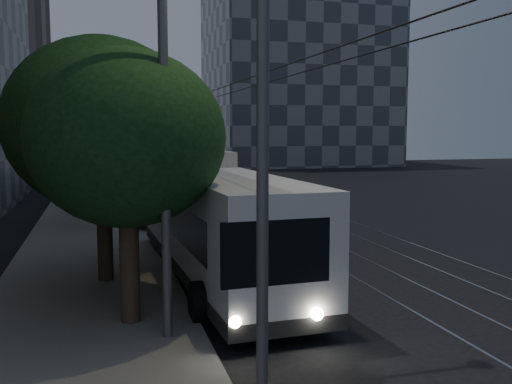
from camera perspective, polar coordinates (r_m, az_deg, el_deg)
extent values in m
plane|color=black|center=(18.23, 8.08, -8.01)|extent=(120.00, 120.00, 0.00)
cube|color=gray|center=(36.46, -15.90, -0.94)|extent=(5.00, 90.00, 0.15)
cube|color=#95959D|center=(37.21, -3.83, -0.68)|extent=(0.08, 90.00, 0.02)
cube|color=#95959D|center=(37.52, -1.68, -0.61)|extent=(0.08, 90.00, 0.02)
cube|color=#95959D|center=(37.91, 0.61, -0.54)|extent=(0.08, 90.00, 0.02)
cube|color=#95959D|center=(38.33, 2.68, -0.47)|extent=(0.08, 90.00, 0.02)
cylinder|color=black|center=(36.36, -10.35, 7.91)|extent=(0.02, 90.00, 0.02)
cylinder|color=black|center=(36.43, -9.24, 7.92)|extent=(0.02, 90.00, 0.02)
cylinder|color=#565658|center=(6.61, 0.65, -6.54)|extent=(0.14, 0.14, 6.00)
cylinder|color=#565658|center=(26.30, -11.47, 2.90)|extent=(0.14, 0.14, 6.00)
cylinder|color=#565658|center=(46.25, -13.18, 4.24)|extent=(0.14, 0.14, 6.00)
cylinder|color=#565658|center=(66.24, -13.86, 4.76)|extent=(0.14, 0.14, 6.00)
cube|color=#3A4049|center=(75.86, 4.12, 11.90)|extent=(22.00, 18.00, 24.00)
cube|color=#BDBDBF|center=(17.06, -4.01, -2.82)|extent=(3.15, 12.19, 2.87)
cube|color=black|center=(17.31, -3.98, -7.02)|extent=(3.19, 12.23, 0.35)
cube|color=black|center=(17.53, -4.34, -2.17)|extent=(3.09, 9.68, 1.06)
cube|color=black|center=(11.28, 2.04, -6.06)|extent=(2.27, 0.19, 1.31)
cube|color=black|center=(22.90, -6.98, 0.03)|extent=(2.07, 0.18, 1.01)
cube|color=#28F335|center=(11.12, 2.06, -1.50)|extent=(1.61, 0.14, 0.32)
cube|color=#939396|center=(19.84, -5.77, 3.32)|extent=(2.27, 2.32, 0.50)
sphere|color=white|center=(11.36, -2.13, -12.82)|extent=(0.26, 0.26, 0.26)
sphere|color=white|center=(11.85, 6.13, -12.04)|extent=(0.26, 0.26, 0.26)
cylinder|color=#565658|center=(20.81, -7.11, 6.16)|extent=(0.06, 4.56, 2.33)
cylinder|color=#565658|center=(20.91, -5.46, 6.18)|extent=(0.06, 4.56, 2.33)
cylinder|color=black|center=(13.42, -5.91, -10.97)|extent=(0.30, 1.01, 1.01)
cylinder|color=black|center=(14.01, 4.25, -10.21)|extent=(0.30, 1.01, 1.01)
cylinder|color=black|center=(19.69, -9.05, -5.46)|extent=(0.30, 1.01, 1.01)
cylinder|color=black|center=(20.10, -2.02, -5.15)|extent=(0.30, 1.01, 1.01)
cylinder|color=black|center=(21.58, -9.62, -4.45)|extent=(0.30, 1.01, 1.01)
cylinder|color=black|center=(21.95, -3.19, -4.18)|extent=(0.30, 1.01, 1.01)
imported|color=#9C9FA4|center=(27.57, -8.88, -1.43)|extent=(3.47, 6.26, 1.66)
imported|color=silver|center=(34.41, -7.95, -0.12)|extent=(2.80, 4.43, 1.41)
imported|color=silver|center=(39.50, -8.92, 0.69)|extent=(2.27, 5.02, 1.43)
imported|color=silver|center=(45.53, -10.29, 1.29)|extent=(2.83, 4.05, 1.27)
imported|color=white|center=(46.36, -9.88, 1.36)|extent=(2.39, 3.86, 1.23)
cylinder|color=#2E211A|center=(13.22, -12.52, -7.65)|extent=(0.44, 0.44, 2.65)
ellipsoid|color=black|center=(12.85, -12.83, 5.29)|extent=(4.37, 4.37, 3.93)
cylinder|color=#2E211A|center=(17.03, -14.87, -4.69)|extent=(0.44, 0.44, 2.60)
ellipsoid|color=black|center=(16.73, -15.19, 6.60)|extent=(5.43, 5.43, 4.89)
cylinder|color=#2E211A|center=(28.79, -15.11, -0.06)|extent=(0.44, 0.44, 2.85)
ellipsoid|color=black|center=(28.63, -15.29, 6.22)|extent=(4.61, 4.61, 4.15)
cylinder|color=#2E211A|center=(37.86, -14.64, 1.51)|extent=(0.44, 0.44, 2.99)
ellipsoid|color=black|center=(37.75, -14.77, 6.39)|extent=(4.60, 4.60, 4.14)
cylinder|color=#2E211A|center=(43.57, -15.22, 1.93)|extent=(0.44, 0.44, 2.75)
ellipsoid|color=black|center=(43.46, -15.34, 6.37)|extent=(5.31, 5.31, 4.78)
cylinder|color=#2E211A|center=(53.53, -14.72, 2.55)|extent=(0.44, 0.44, 2.47)
ellipsoid|color=black|center=(53.44, -14.82, 6.13)|extent=(5.62, 5.62, 5.06)
cylinder|color=#565658|center=(11.78, -9.24, 11.74)|extent=(0.20, 0.20, 11.22)
cylinder|color=#565658|center=(40.64, -13.64, 6.48)|extent=(0.20, 0.20, 9.55)
cylinder|color=#565658|center=(40.96, -12.29, 12.67)|extent=(2.10, 0.12, 0.12)
sphere|color=#FFD88C|center=(41.01, -10.93, 12.56)|extent=(0.44, 0.44, 0.44)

